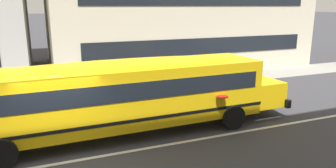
% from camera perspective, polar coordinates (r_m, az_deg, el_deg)
% --- Properties ---
extents(ground_plane, '(400.00, 400.00, 0.00)m').
position_cam_1_polar(ground_plane, '(10.30, -18.16, -13.28)').
color(ground_plane, '#38383D').
extents(sidewalk_far, '(120.00, 3.00, 0.01)m').
position_cam_1_polar(sidewalk_far, '(18.02, -20.19, -1.70)').
color(sidewalk_far, gray).
rests_on(sidewalk_far, ground_plane).
extents(lane_centreline, '(110.00, 0.16, 0.01)m').
position_cam_1_polar(lane_centreline, '(10.29, -18.16, -13.26)').
color(lane_centreline, silver).
rests_on(lane_centreline, ground_plane).
extents(school_bus, '(12.16, 2.88, 2.71)m').
position_cam_1_polar(school_bus, '(11.49, -6.99, -1.20)').
color(school_bus, yellow).
rests_on(school_bus, ground_plane).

